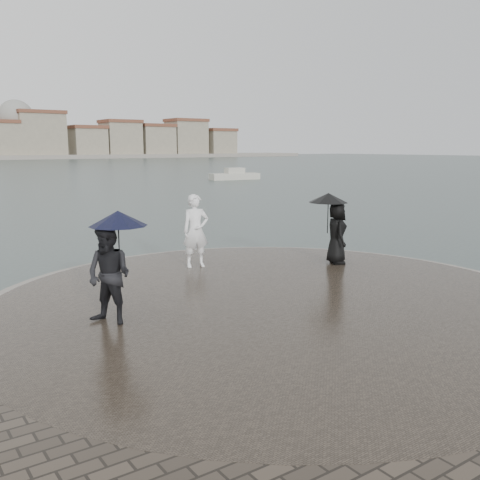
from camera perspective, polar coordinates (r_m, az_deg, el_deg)
ground at (r=9.15m, az=17.89°, el=-13.31°), size 400.00×400.00×0.00m
kerb_ring at (r=11.40m, az=3.76°, el=-7.33°), size 12.50×12.50×0.32m
quay_tip at (r=11.39m, az=3.76°, el=-7.23°), size 11.90×11.90×0.36m
statue at (r=14.23m, az=-4.75°, el=0.98°), size 0.80×0.61×1.94m
visitor_left at (r=9.89m, az=-13.58°, el=-2.31°), size 1.30×1.18×2.04m
visitor_right at (r=14.78m, az=10.02°, el=1.80°), size 1.22×1.13×1.95m
boats at (r=50.38m, az=-21.81°, el=5.61°), size 45.38×27.83×1.50m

